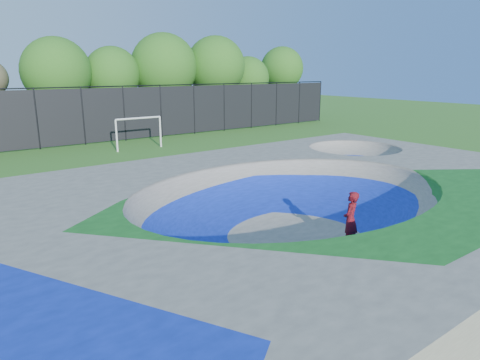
% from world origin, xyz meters
% --- Properties ---
extents(ground, '(120.00, 120.00, 0.00)m').
position_xyz_m(ground, '(0.00, 0.00, 0.00)').
color(ground, '#2D621B').
rests_on(ground, ground).
extents(skate_deck, '(22.00, 14.00, 1.50)m').
position_xyz_m(skate_deck, '(0.00, 0.00, 0.75)').
color(skate_deck, gray).
rests_on(skate_deck, ground).
extents(skater, '(0.74, 0.62, 1.72)m').
position_xyz_m(skater, '(0.47, -1.97, 0.86)').
color(skater, '#A90D17').
rests_on(skater, ground).
extents(skateboard, '(0.80, 0.52, 0.05)m').
position_xyz_m(skateboard, '(0.47, -1.97, 0.03)').
color(skateboard, black).
rests_on(skateboard, ground).
extents(soccer_goal, '(3.22, 0.12, 2.13)m').
position_xyz_m(soccer_goal, '(2.34, 17.02, 1.48)').
color(soccer_goal, silver).
rests_on(soccer_goal, ground).
extents(fence, '(48.09, 0.09, 4.04)m').
position_xyz_m(fence, '(0.00, 21.00, 2.10)').
color(fence, black).
rests_on(fence, ground).
extents(treeline, '(53.53, 7.00, 8.39)m').
position_xyz_m(treeline, '(-0.22, 26.41, 5.02)').
color(treeline, '#4B3125').
rests_on(treeline, ground).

